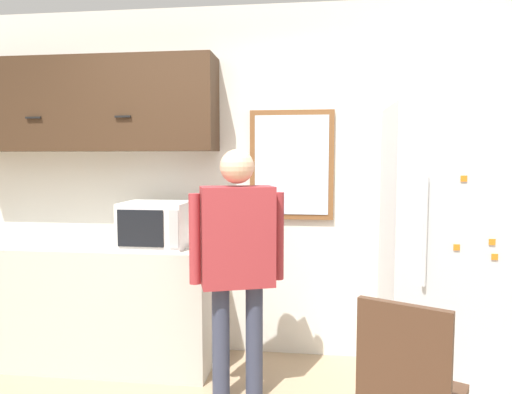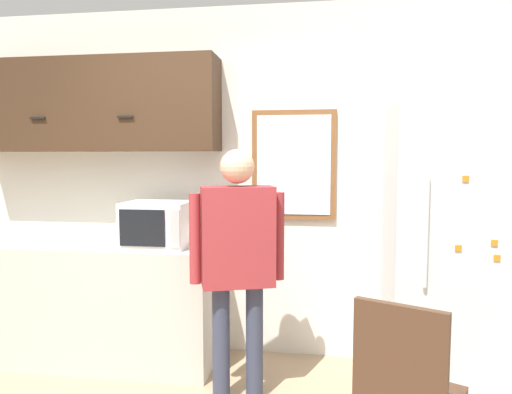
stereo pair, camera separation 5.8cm
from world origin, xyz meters
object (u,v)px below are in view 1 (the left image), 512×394
object	(u,v)px
microwave	(156,225)
chair	(408,389)
refrigerator	(444,247)
person	(237,250)

from	to	relation	value
microwave	chair	world-z (taller)	microwave
refrigerator	chair	xyz separation A→B (m)	(-0.45, -1.15, -0.43)
person	chair	xyz separation A→B (m)	(0.89, -0.74, -0.45)
microwave	person	size ratio (longest dim) A/B	0.29
microwave	chair	distance (m)	2.00
microwave	refrigerator	distance (m)	2.02
microwave	refrigerator	bearing A→B (deg)	0.57
microwave	chair	size ratio (longest dim) A/B	0.50
person	refrigerator	size ratio (longest dim) A/B	0.84
refrigerator	chair	distance (m)	1.31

